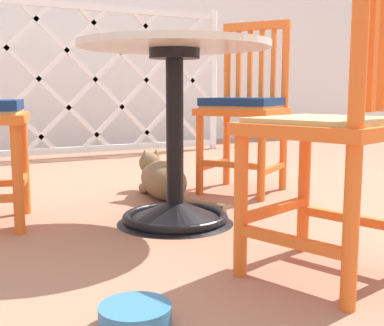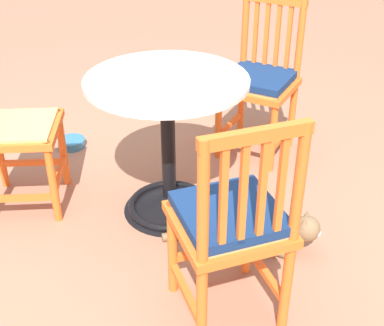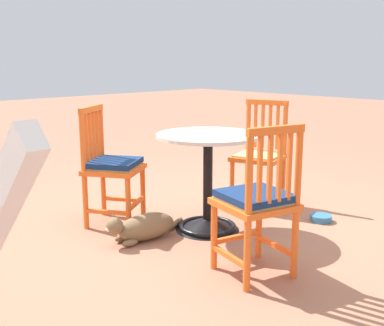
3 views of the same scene
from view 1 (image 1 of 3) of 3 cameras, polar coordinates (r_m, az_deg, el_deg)
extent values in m
plane|color=#A36B51|center=(2.10, 2.49, -6.70)|extent=(24.00, 24.00, 0.00)
cylinder|color=white|center=(4.77, 2.44, 9.26)|extent=(0.06, 0.06, 1.27)
cube|color=white|center=(4.20, -16.62, 1.23)|extent=(3.19, 0.04, 0.05)
cube|color=white|center=(4.23, -17.27, 16.89)|extent=(3.19, 0.04, 0.05)
cube|color=white|center=(4.18, -16.94, 9.09)|extent=(1.15, 0.02, 1.15)
cube|color=white|center=(4.29, -10.90, 9.25)|extent=(1.15, 0.02, 1.15)
cube|color=white|center=(4.45, -5.23, 9.31)|extent=(1.15, 0.02, 1.15)
cube|color=white|center=(4.65, 0.00, 9.29)|extent=(1.15, 0.02, 1.15)
cube|color=white|center=(4.18, -16.94, 9.09)|extent=(1.15, 0.02, 1.15)
cube|color=white|center=(4.29, -10.90, 9.25)|extent=(1.15, 0.02, 1.15)
cube|color=white|center=(4.45, -5.23, 9.31)|extent=(1.15, 0.02, 1.15)
cube|color=white|center=(4.65, 0.00, 9.29)|extent=(1.15, 0.02, 1.15)
cone|color=black|center=(2.08, -1.91, -5.44)|extent=(0.48, 0.48, 0.10)
torus|color=black|center=(2.09, -1.91, -6.11)|extent=(0.44, 0.44, 0.04)
cylinder|color=black|center=(2.03, -1.95, 3.44)|extent=(0.07, 0.07, 0.66)
cylinder|color=black|center=(2.03, -2.00, 12.26)|extent=(0.20, 0.20, 0.04)
cylinder|color=silver|center=(2.03, -2.00, 13.18)|extent=(0.76, 0.76, 0.02)
cylinder|color=orange|center=(1.46, 5.53, -4.25)|extent=(0.04, 0.04, 0.45)
cylinder|color=orange|center=(1.74, 12.54, -2.45)|extent=(0.04, 0.04, 0.45)
cylinder|color=orange|center=(1.25, 17.98, 3.94)|extent=(0.04, 0.04, 0.91)
cube|color=orange|center=(1.39, 11.04, -8.67)|extent=(0.13, 0.33, 0.03)
cube|color=orange|center=(1.68, 17.43, -5.99)|extent=(0.13, 0.33, 0.03)
cube|color=orange|center=(1.61, 9.29, -5.20)|extent=(0.33, 0.13, 0.03)
cube|color=orange|center=(1.48, 14.94, 3.75)|extent=(0.50, 0.50, 0.04)
cube|color=tan|center=(1.48, 14.97, 4.60)|extent=(0.44, 0.44, 0.02)
cube|color=orange|center=(1.32, 19.76, 13.86)|extent=(0.03, 0.03, 0.39)
cylinder|color=orange|center=(2.49, 7.86, 0.80)|extent=(0.04, 0.04, 0.45)
cylinder|color=orange|center=(2.62, 0.88, 1.25)|extent=(0.04, 0.04, 0.45)
cylinder|color=orange|center=(2.79, 10.40, 6.27)|extent=(0.04, 0.04, 0.91)
cylinder|color=orange|center=(2.91, 3.97, 6.45)|extent=(0.04, 0.04, 0.91)
cube|color=orange|center=(2.66, 9.10, -0.62)|extent=(0.30, 0.21, 0.03)
cube|color=orange|center=(2.78, 2.48, -0.12)|extent=(0.30, 0.21, 0.03)
cube|color=orange|center=(2.56, 4.26, -0.19)|extent=(0.21, 0.30, 0.03)
cube|color=orange|center=(2.69, 5.80, 5.80)|extent=(0.55, 0.55, 0.04)
cube|color=tan|center=(2.69, 5.81, 6.27)|extent=(0.48, 0.48, 0.02)
cube|color=orange|center=(2.81, 9.17, 10.90)|extent=(0.03, 0.03, 0.39)
cube|color=orange|center=(2.84, 7.85, 10.90)|extent=(0.03, 0.03, 0.39)
cube|color=orange|center=(2.86, 6.55, 10.90)|extent=(0.03, 0.03, 0.39)
cube|color=orange|center=(2.89, 5.27, 10.89)|extent=(0.03, 0.03, 0.39)
cube|color=orange|center=(2.87, 7.28, 15.10)|extent=(0.24, 0.33, 0.04)
cube|color=navy|center=(2.69, 5.81, 6.91)|extent=(0.50, 0.50, 0.04)
cylinder|color=orange|center=(2.33, -18.41, -0.02)|extent=(0.04, 0.04, 0.45)
cylinder|color=orange|center=(2.00, -19.09, -1.35)|extent=(0.04, 0.04, 0.45)
cube|color=orange|center=(2.17, -18.66, -2.07)|extent=(0.11, 0.34, 0.03)
ellipsoid|color=brown|center=(2.54, -3.27, -1.94)|extent=(0.26, 0.46, 0.19)
ellipsoid|color=silver|center=(2.64, -3.90, -1.79)|extent=(0.17, 0.20, 0.14)
sphere|color=brown|center=(2.77, -4.78, 0.03)|extent=(0.12, 0.12, 0.12)
ellipsoid|color=silver|center=(2.81, -5.00, -0.10)|extent=(0.06, 0.05, 0.04)
cone|color=brown|center=(2.75, -5.37, 1.08)|extent=(0.04, 0.04, 0.04)
cone|color=brown|center=(2.76, -4.08, 1.14)|extent=(0.04, 0.04, 0.04)
ellipsoid|color=brown|center=(2.70, -5.39, -2.83)|extent=(0.07, 0.13, 0.05)
ellipsoid|color=brown|center=(2.73, -3.16, -2.69)|extent=(0.07, 0.13, 0.05)
cylinder|color=brown|center=(2.30, 1.38, -4.84)|extent=(0.13, 0.21, 0.04)
cylinder|color=teal|center=(1.22, -6.45, -16.75)|extent=(0.17, 0.17, 0.05)
camera|label=2|loc=(4.08, 23.91, 23.15)|focal=49.49mm
camera|label=3|loc=(4.60, -48.99, 14.50)|focal=45.07mm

